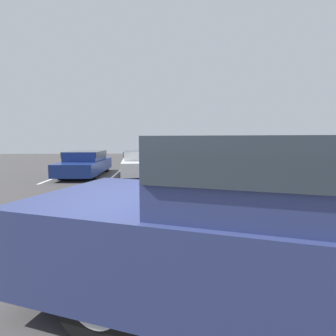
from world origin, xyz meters
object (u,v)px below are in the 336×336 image
at_px(pickup_truck, 301,230).
at_px(parked_sedan_b, 140,162).
at_px(parked_sedan_a, 86,162).
at_px(wheel_stop_curb, 180,167).
at_px(parked_sedan_c, 192,161).

xyz_separation_m(pickup_truck, parked_sedan_b, (-2.27, 10.82, -0.27)).
xyz_separation_m(pickup_truck, parked_sedan_a, (-4.98, 10.74, -0.26)).
bearing_deg(parked_sedan_b, wheel_stop_curb, 137.27).
bearing_deg(parked_sedan_b, pickup_truck, 7.20).
distance_m(parked_sedan_b, wheel_stop_curb, 3.75).
bearing_deg(wheel_stop_curb, parked_sedan_b, -128.08).
bearing_deg(parked_sedan_a, pickup_truck, 25.44).
bearing_deg(parked_sedan_c, parked_sedan_b, -89.17).
height_order(parked_sedan_a, wheel_stop_curb, parked_sedan_a).
relative_size(parked_sedan_a, parked_sedan_b, 1.01).
xyz_separation_m(pickup_truck, parked_sedan_c, (0.36, 10.81, -0.23)).
bearing_deg(parked_sedan_c, parked_sedan_a, -88.25).
relative_size(pickup_truck, parked_sedan_b, 1.32).
relative_size(pickup_truck, parked_sedan_a, 1.30).
distance_m(parked_sedan_b, parked_sedan_c, 2.63).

